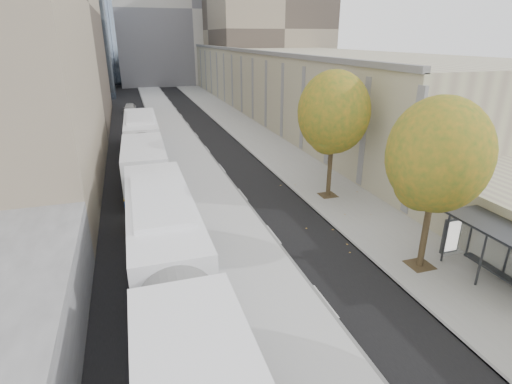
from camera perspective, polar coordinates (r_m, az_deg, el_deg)
name	(u,v)px	position (r m, az deg, el deg)	size (l,w,h in m)	color
bus_platform	(185,153)	(36.27, -10.13, 5.48)	(4.25, 150.00, 0.15)	beige
sidewalk	(269,147)	(38.08, 1.93, 6.50)	(4.75, 150.00, 0.08)	gray
building_tan	(276,74)	(68.21, 2.92, 16.43)	(18.00, 92.00, 8.00)	gray
building_far_block	(186,11)	(96.88, -10.04, 24.10)	(30.00, 18.00, 30.00)	#ADA89F
bus_shelter	(504,237)	(19.08, 31.91, -5.51)	(1.90, 4.40, 2.53)	#383A3F
tree_c	(438,155)	(17.92, 24.60, 4.80)	(4.20, 4.20, 7.28)	#2E2114
tree_d	(334,113)	(25.07, 11.03, 11.07)	(4.40, 4.40, 7.60)	#2E2114
bus_near	(173,283)	(14.52, -11.74, -12.59)	(2.90, 19.39, 3.23)	white
bus_far	(143,145)	(33.19, -15.89, 6.46)	(3.23, 18.88, 3.14)	white
distant_car	(130,108)	(58.24, -17.59, 11.34)	(1.55, 3.85, 1.31)	#BDBDBD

